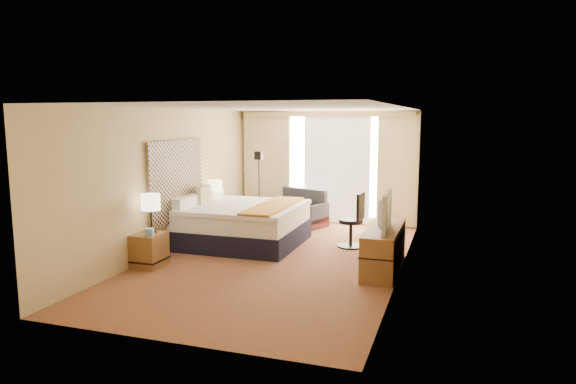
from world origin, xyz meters
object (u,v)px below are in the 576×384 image
(nightstand_left, at_px, (149,250))
(lamp_right, at_px, (215,187))
(media_dresser, at_px, (384,248))
(desk_chair, at_px, (354,223))
(lamp_left, at_px, (151,203))
(bed, at_px, (240,223))
(nightstand_right, at_px, (217,221))
(floor_lamp, at_px, (259,174))
(loveseat, at_px, (299,213))
(television, at_px, (380,210))

(nightstand_left, distance_m, lamp_right, 2.58)
(media_dresser, height_order, desk_chair, desk_chair)
(nightstand_left, relative_size, lamp_left, 0.84)
(bed, bearing_deg, desk_chair, 10.92)
(nightstand_right, relative_size, floor_lamp, 0.32)
(nightstand_right, height_order, lamp_right, lamp_right)
(nightstand_left, distance_m, lamp_left, 0.78)
(loveseat, bearing_deg, nightstand_right, -113.27)
(bed, height_order, lamp_left, lamp_left)
(floor_lamp, distance_m, lamp_left, 3.36)
(media_dresser, bearing_deg, nightstand_right, 158.60)
(bed, relative_size, lamp_left, 3.48)
(loveseat, height_order, lamp_left, lamp_left)
(lamp_right, bearing_deg, loveseat, 47.39)
(desk_chair, distance_m, lamp_left, 3.75)
(nightstand_left, distance_m, loveseat, 4.18)
(media_dresser, bearing_deg, loveseat, 128.87)
(nightstand_right, bearing_deg, loveseat, 46.70)
(nightstand_right, distance_m, desk_chair, 2.97)
(bed, height_order, floor_lamp, floor_lamp)
(lamp_left, bearing_deg, desk_chair, 37.72)
(lamp_right, bearing_deg, media_dresser, -20.98)
(bed, xyz_separation_m, television, (2.84, -1.08, 0.60))
(media_dresser, relative_size, bed, 0.79)
(nightstand_right, relative_size, television, 0.52)
(bed, height_order, television, television)
(floor_lamp, bearing_deg, desk_chair, -24.04)
(nightstand_left, bearing_deg, lamp_left, 61.09)
(loveseat, bearing_deg, lamp_right, -112.58)
(nightstand_right, height_order, floor_lamp, floor_lamp)
(desk_chair, relative_size, lamp_left, 1.60)
(bed, bearing_deg, lamp_right, 144.80)
(loveseat, height_order, television, television)
(nightstand_right, height_order, bed, bed)
(nightstand_right, xyz_separation_m, media_dresser, (3.70, -1.45, 0.07))
(floor_lamp, height_order, lamp_right, floor_lamp)
(floor_lamp, height_order, television, floor_lamp)
(lamp_left, bearing_deg, nightstand_left, -118.91)
(media_dresser, xyz_separation_m, lamp_left, (-3.67, -1.00, 0.71))
(bed, xyz_separation_m, loveseat, (0.56, 2.05, -0.14))
(nightstand_right, relative_size, media_dresser, 0.31)
(nightstand_left, xyz_separation_m, media_dresser, (3.70, 1.05, 0.07))
(lamp_right, bearing_deg, lamp_left, -89.43)
(nightstand_left, bearing_deg, media_dresser, 15.84)
(nightstand_right, xyz_separation_m, bed, (0.81, -0.60, 0.13))
(nightstand_right, bearing_deg, television, -24.67)
(desk_chair, bearing_deg, loveseat, 139.80)
(nightstand_left, xyz_separation_m, lamp_right, (0.00, 2.47, 0.74))
(floor_lamp, height_order, desk_chair, floor_lamp)
(lamp_right, bearing_deg, nightstand_left, -90.07)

